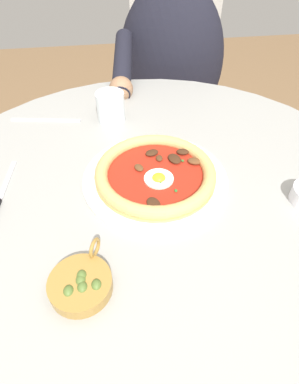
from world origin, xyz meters
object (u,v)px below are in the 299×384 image
(water_glass, at_px, (111,109))
(cafe_chair_diner, at_px, (171,89))
(pizza_on_plate, at_px, (155,175))
(dining_table, at_px, (154,232))
(fork_utensil, at_px, (46,120))
(olive_pan, at_px, (81,284))
(diner_person, at_px, (168,110))

(water_glass, bearing_deg, cafe_chair_diner, 153.44)
(pizza_on_plate, bearing_deg, dining_table, -11.04)
(dining_table, bearing_deg, fork_utensil, -141.23)
(pizza_on_plate, height_order, olive_pan, olive_pan)
(pizza_on_plate, height_order, diner_person, diner_person)
(pizza_on_plate, bearing_deg, fork_utensil, -137.27)
(dining_table, bearing_deg, cafe_chair_diner, 166.34)
(dining_table, bearing_deg, pizza_on_plate, 168.96)
(olive_pan, bearing_deg, fork_utensil, -168.54)
(pizza_on_plate, xyz_separation_m, cafe_chair_diner, (-0.79, 0.19, -0.22))
(dining_table, height_order, diner_person, diner_person)
(cafe_chair_diner, bearing_deg, diner_person, -14.31)
(diner_person, height_order, cafe_chair_diner, diner_person)
(pizza_on_plate, distance_m, olive_pan, 0.27)
(olive_pan, bearing_deg, diner_person, 160.67)
(water_glass, relative_size, diner_person, 0.06)
(diner_person, bearing_deg, water_glass, -30.40)
(olive_pan, distance_m, fork_utensil, 0.51)
(diner_person, bearing_deg, pizza_on_plate, -13.65)
(dining_table, distance_m, diner_person, 0.71)
(olive_pan, relative_size, fork_utensil, 0.64)
(dining_table, distance_m, fork_utensil, 0.41)
(pizza_on_plate, distance_m, diner_person, 0.71)
(dining_table, relative_size, pizza_on_plate, 3.40)
(olive_pan, xyz_separation_m, cafe_chair_diner, (-1.02, 0.34, -0.21))
(fork_utensil, relative_size, cafe_chair_diner, 0.20)
(pizza_on_plate, xyz_separation_m, diner_person, (-0.65, 0.16, -0.24))
(fork_utensil, bearing_deg, diner_person, 132.86)
(pizza_on_plate, distance_m, cafe_chair_diner, 0.84)
(diner_person, bearing_deg, dining_table, -13.53)
(dining_table, relative_size, olive_pan, 8.79)
(water_glass, height_order, fork_utensil, water_glass)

